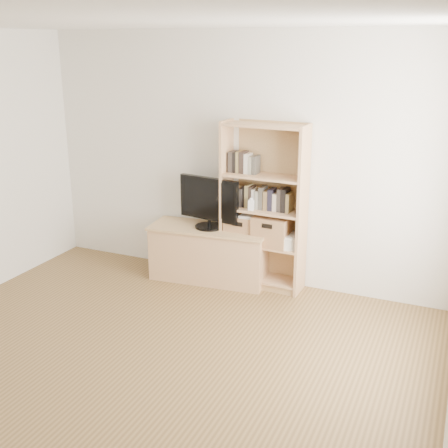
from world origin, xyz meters
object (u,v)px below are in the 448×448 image
Objects in this scene: bookshelf at (263,207)px; television at (209,202)px; laptop at (257,216)px; tv_stand at (209,254)px; baby_monitor at (251,205)px; basket_right at (272,230)px; basket_left at (242,227)px.

bookshelf reaches higher than television.
television is 0.53m from laptop.
tv_stand is 11.42× the size of baby_monitor.
basket_right is (0.11, -0.01, -0.23)m from bookshelf.
laptop is (0.52, 0.07, -0.11)m from television.
basket_left is at bearing -179.81° from basket_right.
baby_monitor reaches higher than basket_right.
bookshelf is at bearing -0.87° from basket_left.
bookshelf is at bearing 36.88° from baby_monitor.
basket_left is 0.22m from laptop.
bookshelf is 5.22× the size of laptop.
basket_right reaches higher than laptop.
basket_right is (0.20, 0.08, -0.27)m from baby_monitor.
basket_right is at bearing -2.60° from bookshelf.
basket_left is (-0.23, 0.00, -0.25)m from bookshelf.
bookshelf is 0.12m from laptop.
tv_stand is 1.76× the size of television.
television is at bearing 0.00° from tv_stand.
basket_right is 1.10× the size of laptop.
television is at bearing -170.26° from bookshelf.
bookshelf is (0.58, 0.08, 0.58)m from tv_stand.
tv_stand is 0.82m from bookshelf.
basket_right is at bearing 16.22° from baby_monitor.
bookshelf reaches higher than basket_right.
basket_right reaches higher than basket_left.
basket_left is at bearing 22.53° from television.
basket_left is at bearing 7.51° from tv_stand.
basket_left is 0.99× the size of laptop.
bookshelf is at bearing 177.59° from basket_right.
television is at bearing 172.21° from baby_monitor.
tv_stand is at bearing -166.83° from basket_left.
television is (0.00, 0.00, 0.58)m from tv_stand.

